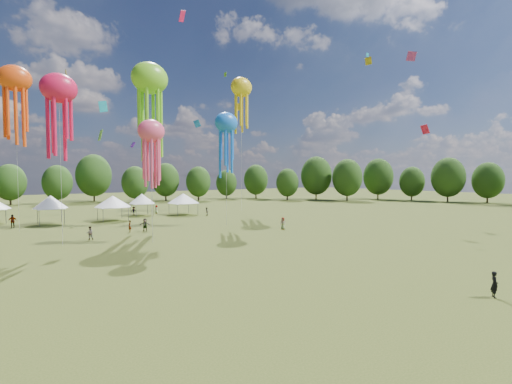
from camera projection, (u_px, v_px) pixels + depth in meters
ground at (414, 324)px, 17.71m from camera, size 300.00×300.00×0.00m
observer_main at (494, 284)px, 21.49m from camera, size 0.69×0.67×1.60m
spectator_near at (90, 233)px, 40.71m from camera, size 0.80×0.64×1.58m
spectators_far at (145, 217)px, 55.74m from camera, size 31.19×31.34×1.92m
festival_tents at (105, 201)px, 60.12m from camera, size 34.83×12.81×4.39m
show_kites at (166, 104)px, 54.00m from camera, size 43.81×26.85×27.85m
small_kites at (133, 25)px, 51.47m from camera, size 75.40×54.50×40.07m
treeline at (85, 180)px, 65.83m from camera, size 201.57×95.24×13.43m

